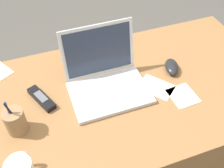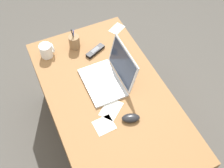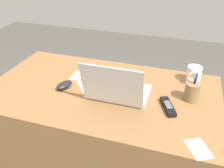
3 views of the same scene
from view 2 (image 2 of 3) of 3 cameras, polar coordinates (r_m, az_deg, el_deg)
The scene contains 10 objects.
ground_plane at distance 2.46m, azimuth -0.48°, elevation -11.54°, with size 6.00×6.00×0.00m, color #4C4944.
desk at distance 2.14m, azimuth -0.55°, elevation -7.63°, with size 1.37×0.77×0.71m, color olive.
laptop at distance 1.87m, azimuth -0.55°, elevation 1.63°, with size 0.34×0.29×0.25m.
computer_mouse at distance 1.73m, azimuth 3.88°, elevation -7.00°, with size 0.06×0.11×0.04m, color black.
coffee_mug_white at distance 2.07m, azimuth -13.32°, elevation 6.74°, with size 0.09×0.10×0.10m.
cordless_phone at distance 2.07m, azimuth -3.46°, elevation 6.82°, with size 0.10×0.16×0.03m.
pen_holder at distance 2.09m, azimuth -7.76°, elevation 8.58°, with size 0.08×0.08×0.17m.
paper_note_near_laptop at distance 1.72m, azimuth -1.62°, elevation -8.46°, with size 0.11×0.12×0.00m, color white.
paper_note_left at distance 1.78m, azimuth -0.18°, elevation -5.17°, with size 0.11×0.15×0.00m, color white.
paper_note_right at distance 2.25m, azimuth 1.02°, elevation 11.31°, with size 0.08×0.12×0.00m, color white.
Camera 2 is at (0.93, -0.40, 2.24)m, focal length 44.42 mm.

